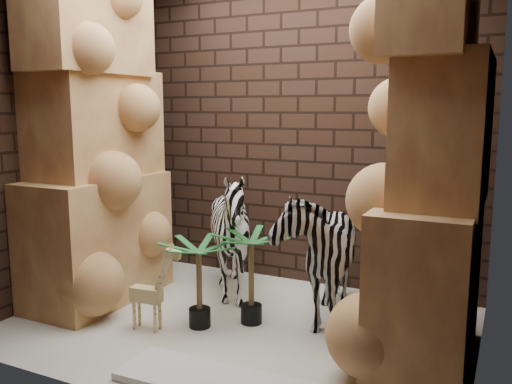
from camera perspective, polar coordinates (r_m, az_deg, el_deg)
The scene contains 12 objects.
floor at distance 4.32m, azimuth -2.03°, elevation -14.13°, with size 3.50×3.50×0.00m, color beige.
wall_back at distance 5.11m, azimuth 4.51°, elevation 6.78°, with size 3.50×3.50×0.00m, color black.
wall_front at distance 2.93m, azimuth -13.77°, elevation 4.94°, with size 3.50×3.50×0.00m, color black.
wall_left at distance 5.04m, azimuth -20.09°, elevation 6.24°, with size 3.00×3.00×0.00m, color black.
wall_right at distance 3.51m, azimuth 24.06°, elevation 5.04°, with size 3.00×3.00×0.00m, color black.
rock_pillar_left at distance 4.79m, azimuth -17.17°, elevation 6.27°, with size 0.68×1.30×3.00m, color #D9B266, non-canonical shape.
rock_pillar_right at distance 3.54m, azimuth 18.70°, elevation 5.37°, with size 0.58×1.25×3.00m, color #D9B266, non-canonical shape.
zebra_right at distance 4.27m, azimuth 6.66°, elevation -5.26°, with size 0.59×1.09×1.29m, color white.
zebra_left at distance 4.70m, azimuth -2.66°, elevation -5.29°, with size 0.95×1.18×1.07m, color white.
giraffe_toy at distance 4.20m, azimuth -11.75°, elevation -9.76°, with size 0.37×0.12×0.71m, color beige, non-canonical shape.
palm_front at distance 4.23m, azimuth -0.51°, elevation -9.17°, with size 0.36×0.36×0.75m, color #1E4F29, non-canonical shape.
palm_back at distance 4.19m, azimuth -6.14°, elevation -9.78°, with size 0.36×0.36×0.70m, color #1E4F29, non-canonical shape.
Camera 1 is at (1.87, -3.50, 1.69)m, focal length 37.14 mm.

